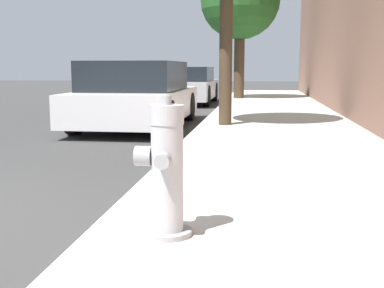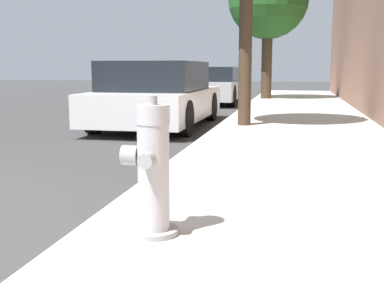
{
  "view_description": "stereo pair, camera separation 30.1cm",
  "coord_description": "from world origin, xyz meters",
  "px_view_note": "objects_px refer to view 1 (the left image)",
  "views": [
    {
      "loc": [
        2.99,
        -2.91,
        1.18
      ],
      "look_at": [
        2.43,
        1.16,
        0.52
      ],
      "focal_mm": 45.0,
      "sensor_mm": 36.0,
      "label": 1
    },
    {
      "loc": [
        3.29,
        -2.86,
        1.18
      ],
      "look_at": [
        2.43,
        1.16,
        0.52
      ],
      "focal_mm": 45.0,
      "sensor_mm": 36.0,
      "label": 2
    }
  ],
  "objects_px": {
    "fire_hydrant": "(166,172)",
    "street_tree_far": "(240,0)",
    "parked_car_mid": "(188,86)",
    "parked_car_near": "(137,96)"
  },
  "relations": [
    {
      "from": "fire_hydrant",
      "to": "street_tree_far",
      "type": "distance_m",
      "value": 14.3
    },
    {
      "from": "fire_hydrant",
      "to": "street_tree_far",
      "type": "xyz_separation_m",
      "value": [
        -0.12,
        14.0,
        2.91
      ]
    },
    {
      "from": "fire_hydrant",
      "to": "parked_car_mid",
      "type": "xyz_separation_m",
      "value": [
        -1.77,
        12.96,
        0.06
      ]
    },
    {
      "from": "parked_car_mid",
      "to": "parked_car_near",
      "type": "bearing_deg",
      "value": -90.56
    },
    {
      "from": "parked_car_near",
      "to": "parked_car_mid",
      "type": "bearing_deg",
      "value": 89.44
    },
    {
      "from": "fire_hydrant",
      "to": "street_tree_far",
      "type": "relative_size",
      "value": 0.19
    },
    {
      "from": "fire_hydrant",
      "to": "street_tree_far",
      "type": "height_order",
      "value": "street_tree_far"
    },
    {
      "from": "parked_car_near",
      "to": "street_tree_far",
      "type": "xyz_separation_m",
      "value": [
        1.71,
        7.52,
        2.82
      ]
    },
    {
      "from": "street_tree_far",
      "to": "fire_hydrant",
      "type": "bearing_deg",
      "value": -89.5
    },
    {
      "from": "parked_car_near",
      "to": "parked_car_mid",
      "type": "xyz_separation_m",
      "value": [
        0.06,
        6.48,
        -0.03
      ]
    }
  ]
}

